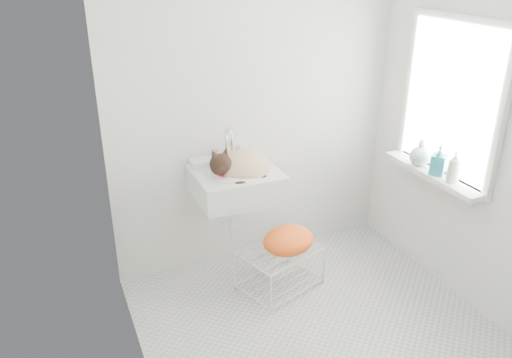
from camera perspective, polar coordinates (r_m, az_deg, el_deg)
name	(u,v)px	position (r m, az deg, el deg)	size (l,w,h in m)	color
floor	(314,324)	(3.56, 6.44, -15.64)	(2.20, 2.00, 0.02)	silver
back_wall	(255,102)	(3.78, -0.10, 8.50)	(2.20, 0.02, 2.50)	silver
right_wall	(474,123)	(3.59, 23.03, 5.73)	(0.02, 2.00, 2.50)	silver
left_wall	(127,177)	(2.58, -14.11, 0.17)	(0.02, 2.00, 2.50)	silver
window_glass	(453,100)	(3.69, 20.95, 8.14)	(0.01, 0.80, 1.00)	white
window_frame	(451,101)	(3.68, 20.78, 8.13)	(0.04, 0.90, 1.10)	white
windowsill	(433,174)	(3.80, 18.98, 0.53)	(0.16, 0.88, 0.04)	white
sink	(236,171)	(3.59, -2.23, 0.87)	(0.59, 0.51, 0.24)	silver
faucet	(227,144)	(3.70, -3.27, 3.88)	(0.21, 0.15, 0.21)	silver
cat	(238,166)	(3.56, -1.95, 1.40)	(0.46, 0.38, 0.28)	tan
wire_rack	(280,269)	(3.78, 2.65, -9.98)	(0.53, 0.37, 0.32)	silver
towel	(288,247)	(3.66, 3.59, -7.49)	(0.38, 0.27, 0.16)	#EC9700
bottle_a	(451,182)	(3.66, 20.84, -0.32)	(0.07, 0.07, 0.19)	silver
bottle_b	(437,174)	(3.75, 19.37, 0.52)	(0.09, 0.10, 0.21)	#1E7680
bottle_c	(419,165)	(3.88, 17.59, 1.54)	(0.15, 0.15, 0.19)	silver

